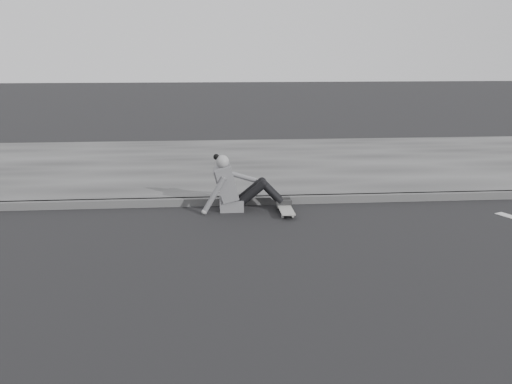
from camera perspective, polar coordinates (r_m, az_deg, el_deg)
ground at (r=7.27m, az=19.64°, el=-6.01°), size 80.00×80.00×0.00m
curb at (r=9.55m, az=13.35°, el=-0.52°), size 24.00×0.16×0.12m
sidewalk at (r=12.38m, az=9.03°, el=2.94°), size 24.00×6.00×0.12m
skateboard at (r=8.59m, az=2.95°, el=-1.67°), size 0.20×0.78×0.09m
seated_woman at (r=8.69m, az=-2.06°, el=0.49°), size 1.38×0.46×0.88m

